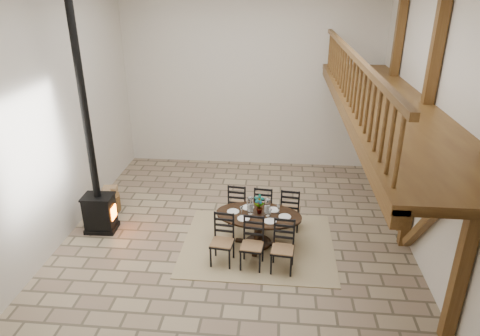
# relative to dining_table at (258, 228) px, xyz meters

# --- Properties ---
(ground) EXTENTS (8.00, 8.00, 0.00)m
(ground) POSITION_rel_dining_table_xyz_m (-0.47, 0.30, -0.38)
(ground) COLOR #9B8767
(ground) RESTS_ON ground
(room_shell) EXTENTS (7.02, 8.02, 5.01)m
(room_shell) POSITION_rel_dining_table_xyz_m (0.72, 0.30, 2.64)
(room_shell) COLOR beige
(room_shell) RESTS_ON ground
(rug) EXTENTS (3.00, 2.50, 0.02)m
(rug) POSITION_rel_dining_table_xyz_m (-0.00, -0.00, -0.37)
(rug) COLOR tan
(rug) RESTS_ON ground
(dining_table) EXTENTS (1.79, 2.03, 1.09)m
(dining_table) POSITION_rel_dining_table_xyz_m (0.00, 0.00, 0.00)
(dining_table) COLOR black
(dining_table) RESTS_ON ground
(wood_stove) EXTENTS (0.65, 0.50, 5.00)m
(wood_stove) POSITION_rel_dining_table_xyz_m (-3.35, 0.25, 0.76)
(wood_stove) COLOR black
(wood_stove) RESTS_ON ground
(log_basket) EXTENTS (0.58, 0.58, 0.48)m
(log_basket) POSITION_rel_dining_table_xyz_m (-3.54, 1.09, -0.17)
(log_basket) COLOR brown
(log_basket) RESTS_ON ground
(log_stack) EXTENTS (0.36, 0.27, 0.44)m
(log_stack) POSITION_rel_dining_table_xyz_m (-3.60, 1.47, -0.16)
(log_stack) COLOR tan
(log_stack) RESTS_ON ground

